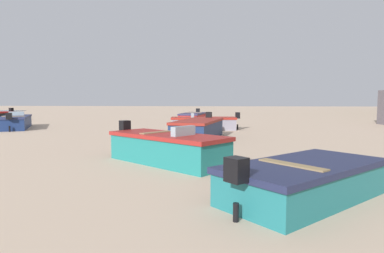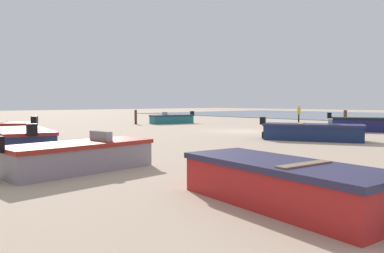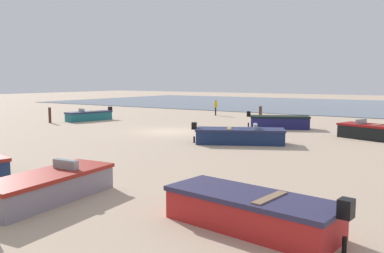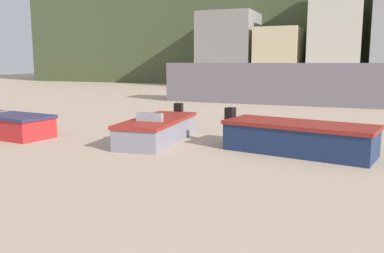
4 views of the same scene
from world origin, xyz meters
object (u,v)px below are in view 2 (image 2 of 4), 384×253
object	(u,v)px
boat_red_3	(282,183)
boat_navy_0	(313,132)
beach_walker_foreground	(299,113)
boat_navy_5	(365,124)
mooring_post_mid_beach	(136,117)
boat_teal_4	(172,119)
mooring_post_near_water	(345,119)
boat_navy_8	(23,141)
boat_grey_1	(79,156)

from	to	relation	value
boat_red_3	boat_navy_0	bearing A→B (deg)	34.80
boat_navy_0	beach_walker_foreground	size ratio (longest dim) A/B	3.19
boat_navy_5	beach_walker_foreground	distance (m)	11.93
boat_navy_5	mooring_post_mid_beach	bearing A→B (deg)	-95.91
boat_red_3	boat_teal_4	bearing A→B (deg)	62.11
mooring_post_near_water	boat_teal_4	bearing A→B (deg)	28.20
mooring_post_near_water	mooring_post_mid_beach	distance (m)	17.67
boat_navy_8	mooring_post_near_water	bearing A→B (deg)	8.92
mooring_post_mid_beach	boat_navy_8	bearing A→B (deg)	133.73
boat_red_3	mooring_post_mid_beach	bearing A→B (deg)	68.99
boat_teal_4	boat_red_3	bearing A→B (deg)	157.82
boat_navy_5	mooring_post_near_water	bearing A→B (deg)	-165.97
boat_navy_0	boat_teal_4	bearing A→B (deg)	-131.18
mooring_post_mid_beach	boat_navy_0	bearing A→B (deg)	175.99
boat_navy_0	boat_grey_1	world-z (taller)	boat_navy_0
boat_navy_0	mooring_post_near_water	xyz separation A→B (m)	(3.83, -11.50, 0.24)
boat_teal_4	mooring_post_near_water	xyz separation A→B (m)	(-13.16, -7.06, 0.26)
boat_teal_4	boat_navy_8	distance (m)	21.27
boat_navy_8	mooring_post_near_water	distance (m)	24.42
boat_navy_8	boat_grey_1	bearing A→B (deg)	-79.33
boat_navy_8	mooring_post_mid_beach	size ratio (longest dim) A/B	3.77
boat_navy_8	boat_teal_4	bearing A→B (deg)	46.28
boat_navy_0	boat_red_3	bearing A→B (deg)	1.28
beach_walker_foreground	boat_navy_8	bearing A→B (deg)	-19.67
boat_grey_1	boat_teal_4	distance (m)	24.41
boat_navy_5	boat_navy_8	distance (m)	21.22
mooring_post_near_water	beach_walker_foreground	size ratio (longest dim) A/B	0.84
boat_red_3	beach_walker_foreground	world-z (taller)	beach_walker_foreground
boat_navy_8	beach_walker_foreground	xyz separation A→B (m)	(5.63, -28.02, 0.47)
boat_teal_4	boat_navy_5	size ratio (longest dim) A/B	0.99
beach_walker_foreground	mooring_post_mid_beach	bearing A→B (deg)	-60.87
boat_teal_4	mooring_post_mid_beach	distance (m)	3.41
boat_red_3	boat_navy_5	xyz separation A→B (m)	(6.95, -19.67, 0.05)
mooring_post_mid_beach	beach_walker_foreground	distance (m)	15.96
boat_navy_5	mooring_post_near_water	xyz separation A→B (m)	(3.06, -3.54, 0.20)
boat_navy_0	boat_grey_1	size ratio (longest dim) A/B	1.13
boat_navy_0	beach_walker_foreground	world-z (taller)	beach_walker_foreground
boat_red_3	beach_walker_foreground	bearing A→B (deg)	38.55
boat_navy_5	boat_navy_8	xyz separation A→B (m)	(3.91, 20.86, 0.00)
boat_teal_4	boat_navy_5	bearing A→B (deg)	-155.08
boat_navy_0	boat_red_3	distance (m)	13.23
boat_navy_8	beach_walker_foreground	bearing A→B (deg)	22.26
boat_navy_0	boat_navy_5	distance (m)	8.00
boat_teal_4	boat_navy_8	world-z (taller)	boat_navy_8
boat_grey_1	boat_red_3	world-z (taller)	boat_red_3
boat_navy_0	boat_teal_4	world-z (taller)	boat_navy_0
boat_navy_0	boat_navy_8	size ratio (longest dim) A/B	1.06
boat_red_3	boat_navy_8	bearing A→B (deg)	103.28
boat_grey_1	boat_navy_5	bearing A→B (deg)	87.43
boat_navy_8	beach_walker_foreground	size ratio (longest dim) A/B	3.01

